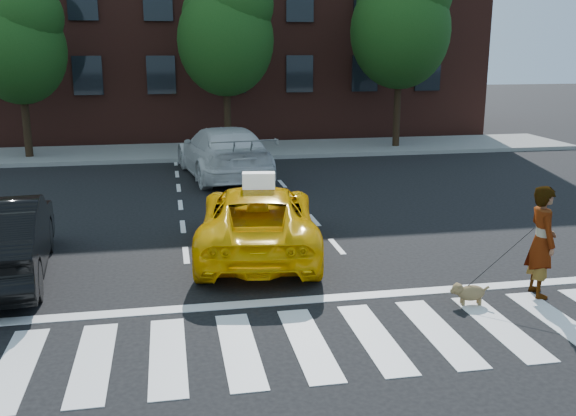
{
  "coord_description": "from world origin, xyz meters",
  "views": [
    {
      "loc": [
        -1.87,
        -8.29,
        4.16
      ],
      "look_at": [
        0.39,
        3.64,
        1.1
      ],
      "focal_mm": 40.0,
      "sensor_mm": 36.0,
      "label": 1
    }
  ],
  "objects_px": {
    "taxi": "(258,219)",
    "dog": "(468,292)",
    "white_suv": "(223,152)",
    "tree_left": "(19,39)",
    "woman": "(542,241)",
    "tree_right": "(402,18)",
    "tree_mid": "(226,28)"
  },
  "relations": [
    {
      "from": "tree_left",
      "to": "white_suv",
      "type": "bearing_deg",
      "value": -33.87
    },
    {
      "from": "white_suv",
      "to": "dog",
      "type": "relative_size",
      "value": 8.81
    },
    {
      "from": "tree_left",
      "to": "woman",
      "type": "relative_size",
      "value": 3.38
    },
    {
      "from": "taxi",
      "to": "dog",
      "type": "height_order",
      "value": "taxi"
    },
    {
      "from": "tree_left",
      "to": "tree_right",
      "type": "distance_m",
      "value": 14.52
    },
    {
      "from": "tree_right",
      "to": "dog",
      "type": "height_order",
      "value": "tree_right"
    },
    {
      "from": "white_suv",
      "to": "tree_left",
      "type": "bearing_deg",
      "value": -41.37
    },
    {
      "from": "tree_mid",
      "to": "white_suv",
      "type": "relative_size",
      "value": 1.23
    },
    {
      "from": "white_suv",
      "to": "dog",
      "type": "height_order",
      "value": "white_suv"
    },
    {
      "from": "tree_left",
      "to": "woman",
      "type": "bearing_deg",
      "value": -54.71
    },
    {
      "from": "tree_right",
      "to": "woman",
      "type": "relative_size",
      "value": 4.0
    },
    {
      "from": "taxi",
      "to": "dog",
      "type": "xyz_separation_m",
      "value": [
        3.02,
        -3.47,
        -0.48
      ]
    },
    {
      "from": "tree_left",
      "to": "tree_mid",
      "type": "xyz_separation_m",
      "value": [
        7.5,
        -0.0,
        0.41
      ]
    },
    {
      "from": "woman",
      "to": "dog",
      "type": "bearing_deg",
      "value": 105.95
    },
    {
      "from": "tree_left",
      "to": "taxi",
      "type": "xyz_separation_m",
      "value": [
        6.86,
        -12.61,
        -3.74
      ]
    },
    {
      "from": "tree_left",
      "to": "white_suv",
      "type": "xyz_separation_m",
      "value": [
        6.87,
        -4.61,
        -3.6
      ]
    },
    {
      "from": "tree_mid",
      "to": "white_suv",
      "type": "distance_m",
      "value": 6.15
    },
    {
      "from": "tree_mid",
      "to": "taxi",
      "type": "xyz_separation_m",
      "value": [
        -0.64,
        -12.61,
        -4.15
      ]
    },
    {
      "from": "tree_right",
      "to": "dog",
      "type": "xyz_separation_m",
      "value": [
        -4.62,
        -16.08,
        -5.05
      ]
    },
    {
      "from": "taxi",
      "to": "white_suv",
      "type": "relative_size",
      "value": 0.88
    },
    {
      "from": "tree_mid",
      "to": "dog",
      "type": "relative_size",
      "value": 10.86
    },
    {
      "from": "white_suv",
      "to": "woman",
      "type": "distance_m",
      "value": 12.1
    },
    {
      "from": "white_suv",
      "to": "woman",
      "type": "xyz_separation_m",
      "value": [
        4.38,
        -11.28,
        0.13
      ]
    },
    {
      "from": "woman",
      "to": "tree_left",
      "type": "bearing_deg",
      "value": 43.56
    },
    {
      "from": "tree_left",
      "to": "tree_right",
      "type": "xyz_separation_m",
      "value": [
        14.5,
        -0.0,
        0.82
      ]
    },
    {
      "from": "tree_mid",
      "to": "white_suv",
      "type": "bearing_deg",
      "value": -97.76
    },
    {
      "from": "tree_mid",
      "to": "dog",
      "type": "xyz_separation_m",
      "value": [
        2.38,
        -16.08,
        -4.63
      ]
    },
    {
      "from": "tree_left",
      "to": "dog",
      "type": "relative_size",
      "value": 9.94
    },
    {
      "from": "tree_left",
      "to": "tree_right",
      "type": "bearing_deg",
      "value": -0.0
    },
    {
      "from": "tree_right",
      "to": "white_suv",
      "type": "height_order",
      "value": "tree_right"
    },
    {
      "from": "tree_right",
      "to": "white_suv",
      "type": "distance_m",
      "value": 9.95
    },
    {
      "from": "woman",
      "to": "dog",
      "type": "distance_m",
      "value": 1.57
    }
  ]
}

